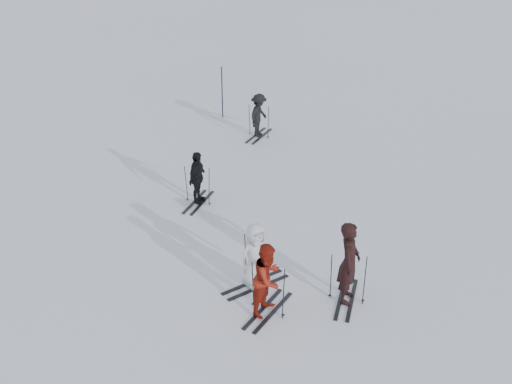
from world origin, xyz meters
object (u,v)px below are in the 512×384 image
skier_near_dark (349,263)px  skier_red (268,280)px  skier_uphill_left (197,178)px  piste_marker (222,92)px  skier_uphill_far (259,116)px  skier_grey (255,256)px

skier_near_dark → skier_red: (-1.64, -0.93, -0.14)m
skier_near_dark → skier_uphill_left: bearing=53.3°
skier_uphill_left → piste_marker: bearing=16.7°
skier_uphill_far → skier_near_dark: bearing=-143.4°
skier_red → piste_marker: bearing=37.9°
skier_grey → skier_uphill_far: bearing=54.1°
skier_uphill_left → piste_marker: (-1.66, 7.07, 0.23)m
skier_grey → skier_uphill_left: size_ratio=1.02×
skier_uphill_left → piste_marker: 7.27m
piste_marker → skier_uphill_left: bearing=-76.8°
skier_grey → skier_uphill_far: size_ratio=1.03×
skier_red → piste_marker: piste_marker is taller
skier_uphill_far → skier_red: bearing=-153.8°
skier_near_dark → piste_marker: 12.53m
skier_grey → piste_marker: (-4.49, 10.64, 0.21)m
skier_grey → skier_uphill_left: (-2.83, 3.57, -0.02)m
skier_uphill_far → piste_marker: (-1.94, 1.52, 0.23)m
skier_red → skier_uphill_far: size_ratio=1.08×
skier_grey → skier_uphill_far: (-2.55, 9.12, -0.02)m
piste_marker → skier_red: bearing=-66.3°
skier_red → skier_uphill_left: skier_red is taller
skier_near_dark → skier_uphill_far: 10.24m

